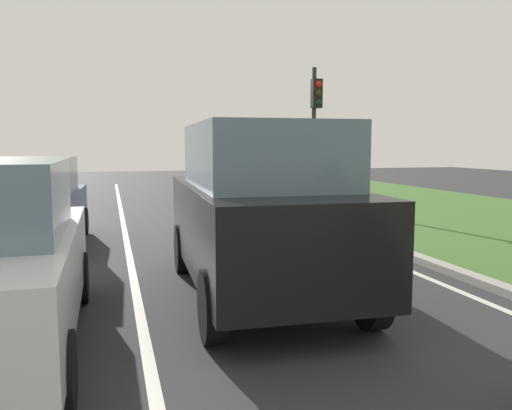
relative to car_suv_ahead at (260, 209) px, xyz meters
The scene contains 8 objects.
ground_plane 5.44m from the car_suv_ahead, 99.71° to the left, with size 60.00×60.00×0.00m, color #2D2D30.
lane_line_center 5.60m from the car_suv_ahead, 106.95° to the left, with size 0.12×32.00×0.01m, color silver.
lane_line_right_edge 6.01m from the car_suv_ahead, 62.69° to the left, with size 0.12×32.00×0.01m, color silver.
grass_verge_right 9.30m from the car_suv_ahead, 34.56° to the left, with size 9.00×48.00×0.06m, color #3D6628.
curb_right 6.24m from the car_suv_ahead, 58.54° to the left, with size 0.24×48.00×0.12m, color #9E9B93.
car_suv_ahead is the anchor object (origin of this frame).
car_hatchback_far 5.56m from the car_suv_ahead, 126.73° to the left, with size 1.84×3.76×1.78m.
traffic_light_near_right 10.21m from the car_suv_ahead, 63.68° to the left, with size 0.32×0.50×4.47m.
Camera 1 is at (-0.99, 2.29, 2.00)m, focal length 36.25 mm.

